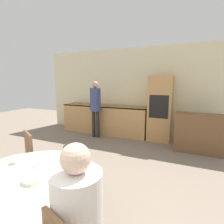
# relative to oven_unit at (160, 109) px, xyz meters

# --- Properties ---
(wall_back) EXTENTS (6.79, 0.05, 2.60)m
(wall_back) POSITION_rel_oven_unit_xyz_m (-0.49, 0.34, 0.42)
(wall_back) COLOR beige
(wall_back) RESTS_ON ground_plane
(kitchen_counter) EXTENTS (2.69, 0.60, 0.89)m
(kitchen_counter) POSITION_rel_oven_unit_xyz_m (-1.69, -0.01, -0.43)
(kitchen_counter) COLOR tan
(kitchen_counter) RESTS_ON ground_plane
(oven_unit) EXTENTS (0.61, 0.59, 1.77)m
(oven_unit) POSITION_rel_oven_unit_xyz_m (0.00, 0.00, 0.00)
(oven_unit) COLOR tan
(oven_unit) RESTS_ON ground_plane
(sideboard) EXTENTS (1.03, 0.45, 0.89)m
(sideboard) POSITION_rel_oven_unit_xyz_m (0.95, -0.51, -0.44)
(sideboard) COLOR brown
(sideboard) RESTS_ON ground_plane
(dining_table) EXTENTS (1.27, 1.27, 0.73)m
(dining_table) POSITION_rel_oven_unit_xyz_m (-0.62, -3.80, -0.36)
(dining_table) COLOR brown
(dining_table) RESTS_ON ground_plane
(chair_far_left) EXTENTS (0.54, 0.54, 0.91)m
(chair_far_left) POSITION_rel_oven_unit_xyz_m (-1.36, -3.28, -0.37)
(chair_far_left) COLOR brown
(chair_far_left) RESTS_ON ground_plane
(person_standing) EXTENTS (0.31, 0.31, 1.62)m
(person_standing) POSITION_rel_oven_unit_xyz_m (-1.74, -0.50, 0.13)
(person_standing) COLOR #262628
(person_standing) RESTS_ON ground_plane
(cup) EXTENTS (0.08, 0.08, 0.08)m
(cup) POSITION_rel_oven_unit_xyz_m (-0.99, -3.63, -0.11)
(cup) COLOR white
(cup) RESTS_ON dining_table
(bowl_near) EXTENTS (0.18, 0.18, 0.04)m
(bowl_near) POSITION_rel_oven_unit_xyz_m (-0.53, -3.83, -0.14)
(bowl_near) COLOR silver
(bowl_near) RESTS_ON dining_table
(salt_shaker) EXTENTS (0.03, 0.03, 0.09)m
(salt_shaker) POSITION_rel_oven_unit_xyz_m (-0.62, -3.74, -0.11)
(salt_shaker) COLOR white
(salt_shaker) RESTS_ON dining_table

